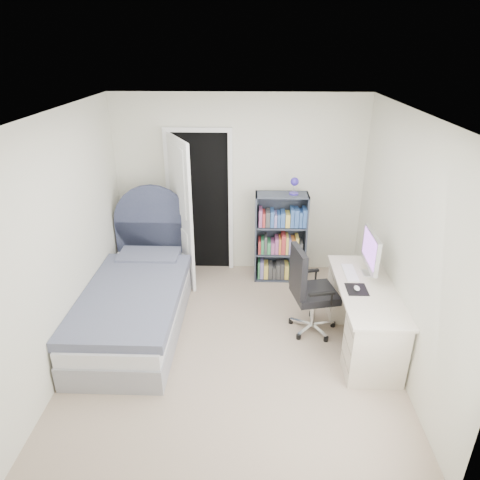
{
  "coord_description": "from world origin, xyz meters",
  "views": [
    {
      "loc": [
        0.19,
        -3.88,
        3.06
      ],
      "look_at": [
        0.05,
        0.45,
        1.06
      ],
      "focal_mm": 32.0,
      "sensor_mm": 36.0,
      "label": 1
    }
  ],
  "objects_px": {
    "floor_lamp": "(159,242)",
    "bookcase": "(281,241)",
    "desk": "(363,312)",
    "office_chair": "(308,287)",
    "bed": "(138,298)",
    "nightstand": "(146,248)"
  },
  "relations": [
    {
      "from": "floor_lamp",
      "to": "bookcase",
      "type": "bearing_deg",
      "value": -0.29
    },
    {
      "from": "bookcase",
      "to": "desk",
      "type": "xyz_separation_m",
      "value": [
        0.82,
        -1.43,
        -0.18
      ]
    },
    {
      "from": "bookcase",
      "to": "office_chair",
      "type": "bearing_deg",
      "value": -79.32
    },
    {
      "from": "floor_lamp",
      "to": "office_chair",
      "type": "height_order",
      "value": "floor_lamp"
    },
    {
      "from": "bookcase",
      "to": "office_chair",
      "type": "relative_size",
      "value": 1.41
    },
    {
      "from": "bed",
      "to": "desk",
      "type": "height_order",
      "value": "bed"
    },
    {
      "from": "floor_lamp",
      "to": "bookcase",
      "type": "distance_m",
      "value": 1.71
    },
    {
      "from": "nightstand",
      "to": "floor_lamp",
      "type": "relative_size",
      "value": 0.44
    },
    {
      "from": "desk",
      "to": "nightstand",
      "type": "bearing_deg",
      "value": 150.35
    },
    {
      "from": "bed",
      "to": "floor_lamp",
      "type": "distance_m",
      "value": 1.14
    },
    {
      "from": "nightstand",
      "to": "desk",
      "type": "relative_size",
      "value": 0.39
    },
    {
      "from": "floor_lamp",
      "to": "office_chair",
      "type": "bearing_deg",
      "value": -32.42
    },
    {
      "from": "nightstand",
      "to": "floor_lamp",
      "type": "xyz_separation_m",
      "value": [
        0.21,
        -0.12,
        0.15
      ]
    },
    {
      "from": "nightstand",
      "to": "bed",
      "type": "bearing_deg",
      "value": -81.8
    },
    {
      "from": "office_chair",
      "to": "bed",
      "type": "bearing_deg",
      "value": 176.61
    },
    {
      "from": "desk",
      "to": "office_chair",
      "type": "xyz_separation_m",
      "value": [
        -0.59,
        0.21,
        0.19
      ]
    },
    {
      "from": "bed",
      "to": "bookcase",
      "type": "distance_m",
      "value": 2.08
    },
    {
      "from": "floor_lamp",
      "to": "desk",
      "type": "bearing_deg",
      "value": -29.71
    },
    {
      "from": "desk",
      "to": "office_chair",
      "type": "bearing_deg",
      "value": 160.32
    },
    {
      "from": "floor_lamp",
      "to": "desk",
      "type": "xyz_separation_m",
      "value": [
        2.53,
        -1.44,
        -0.13
      ]
    },
    {
      "from": "nightstand",
      "to": "bookcase",
      "type": "height_order",
      "value": "bookcase"
    },
    {
      "from": "bookcase",
      "to": "desk",
      "type": "distance_m",
      "value": 1.66
    }
  ]
}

